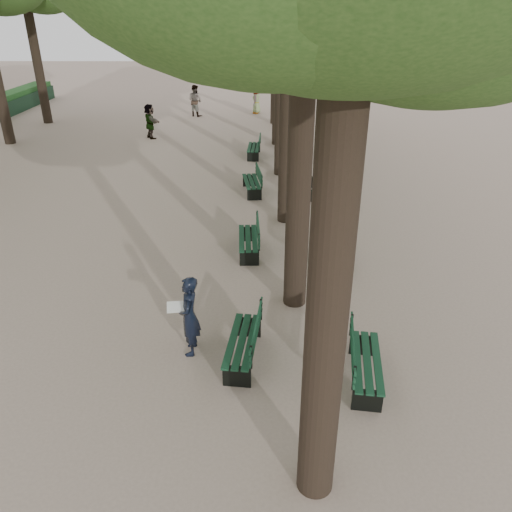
{
  "coord_description": "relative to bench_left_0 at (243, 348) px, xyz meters",
  "views": [
    {
      "loc": [
        0.71,
        -7.0,
        6.22
      ],
      "look_at": [
        0.6,
        3.0,
        1.2
      ],
      "focal_mm": 35.0,
      "sensor_mm": 36.0,
      "label": 1
    }
  ],
  "objects": [
    {
      "name": "bench_right_3",
      "position": [
        2.27,
        14.89,
        0.0
      ],
      "size": [
        0.68,
        1.83,
        0.92
      ],
      "color": "black",
      "rests_on": "ground"
    },
    {
      "name": "bench_left_0",
      "position": [
        0.0,
        0.0,
        0.0
      ],
      "size": [
        0.77,
        1.85,
        0.92
      ],
      "color": "black",
      "rests_on": "ground"
    },
    {
      "name": "ground",
      "position": [
        -0.37,
        -0.85,
        -0.27
      ],
      "size": [
        120.0,
        120.0,
        0.0
      ],
      "primitive_type": "plane",
      "color": "tan",
      "rests_on": "ground"
    },
    {
      "name": "pedestrian_a",
      "position": [
        -3.8,
        24.21,
        0.67
      ],
      "size": [
        0.98,
        0.82,
        1.89
      ],
      "primitive_type": "imported",
      "rotation": [
        0.0,
        0.0,
        2.57
      ],
      "color": "#262628",
      "rests_on": "ground"
    },
    {
      "name": "bench_right_0",
      "position": [
        2.27,
        -0.59,
        0.0
      ],
      "size": [
        0.8,
        1.86,
        0.92
      ],
      "color": "black",
      "rests_on": "ground"
    },
    {
      "name": "man_with_map",
      "position": [
        -1.04,
        0.25,
        0.57
      ],
      "size": [
        0.61,
        0.68,
        1.68
      ],
      "color": "black",
      "rests_on": "ground"
    },
    {
      "name": "bench_right_2",
      "position": [
        2.27,
        9.6,
        0.0
      ],
      "size": [
        0.78,
        1.85,
        0.92
      ],
      "color": "black",
      "rests_on": "ground"
    },
    {
      "name": "pedestrian_d",
      "position": [
        0.03,
        25.18,
        0.55
      ],
      "size": [
        0.53,
        0.86,
        1.64
      ],
      "primitive_type": "imported",
      "rotation": [
        0.0,
        0.0,
        4.44
      ],
      "color": "#262628",
      "rests_on": "ground"
    },
    {
      "name": "bench_left_2",
      "position": [
        -0.0,
        9.77,
        0.0
      ],
      "size": [
        0.8,
        1.86,
        0.92
      ],
      "color": "black",
      "rests_on": "ground"
    },
    {
      "name": "pedestrian_e",
      "position": [
        -5.44,
        18.31,
        0.6
      ],
      "size": [
        1.14,
        1.57,
        1.75
      ],
      "primitive_type": "imported",
      "rotation": [
        0.0,
        0.0,
        2.11
      ],
      "color": "#262628",
      "rests_on": "ground"
    },
    {
      "name": "bench_left_3",
      "position": [
        0.0,
        14.75,
        0.0
      ],
      "size": [
        0.64,
        1.82,
        0.92
      ],
      "color": "black",
      "rests_on": "ground"
    },
    {
      "name": "bench_left_1",
      "position": [
        0.0,
        4.75,
        0.0
      ],
      "size": [
        0.65,
        1.82,
        0.92
      ],
      "color": "black",
      "rests_on": "ground"
    },
    {
      "name": "bench_right_1",
      "position": [
        2.27,
        4.26,
        0.0
      ],
      "size": [
        0.6,
        1.81,
        0.92
      ],
      "color": "black",
      "rests_on": "ground"
    }
  ]
}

